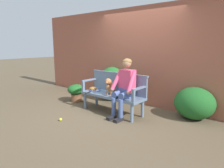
{
  "coord_description": "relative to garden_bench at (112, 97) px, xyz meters",
  "views": [
    {
      "loc": [
        3.12,
        -3.61,
        1.65
      ],
      "look_at": [
        0.0,
        0.0,
        0.71
      ],
      "focal_mm": 32.81,
      "sensor_mm": 36.0,
      "label": 1
    }
  ],
  "objects": [
    {
      "name": "ground_plane",
      "position": [
        0.0,
        0.0,
        -0.4
      ],
      "size": [
        40.0,
        40.0,
        0.0
      ],
      "primitive_type": "plane",
      "color": "brown"
    },
    {
      "name": "bench_armrest_left_end",
      "position": [
        -0.78,
        -0.09,
        0.26
      ],
      "size": [
        0.06,
        0.53,
        0.28
      ],
      "color": "slate",
      "rests_on": "garden_bench"
    },
    {
      "name": "baseball_glove",
      "position": [
        -0.65,
        -0.0,
        0.1
      ],
      "size": [
        0.26,
        0.23,
        0.09
      ],
      "primitive_type": "ellipsoid",
      "rotation": [
        0.0,
        0.0,
        0.33
      ],
      "color": "#9E6B2D",
      "rests_on": "garden_bench"
    },
    {
      "name": "bench_backrest",
      "position": [
        0.0,
        0.24,
        0.31
      ],
      "size": [
        1.68,
        0.06,
        0.5
      ],
      "color": "slate",
      "rests_on": "garden_bench"
    },
    {
      "name": "tennis_ball",
      "position": [
        -0.47,
        -1.16,
        -0.36
      ],
      "size": [
        0.07,
        0.07,
        0.07
      ],
      "primitive_type": "sphere",
      "color": "#CCDB33",
      "rests_on": "ground"
    },
    {
      "name": "bench_armrest_right_end",
      "position": [
        0.78,
        -0.09,
        0.26
      ],
      "size": [
        0.06,
        0.53,
        0.28
      ],
      "color": "slate",
      "rests_on": "garden_bench"
    },
    {
      "name": "potted_plant",
      "position": [
        -1.39,
        0.04,
        -0.09
      ],
      "size": [
        0.5,
        0.5,
        0.51
      ],
      "color": "brown",
      "rests_on": "ground"
    },
    {
      "name": "brick_garden_fence",
      "position": [
        0.0,
        1.23,
        0.91
      ],
      "size": [
        8.0,
        0.3,
        2.62
      ],
      "primitive_type": "cube",
      "color": "#9E5642",
      "rests_on": "ground"
    },
    {
      "name": "hedge_bush_mid_left",
      "position": [
        1.66,
        0.87,
        -0.04
      ],
      "size": [
        0.89,
        0.8,
        0.71
      ],
      "primitive_type": "ellipsoid",
      "color": "#1E5B23",
      "rests_on": "ground"
    },
    {
      "name": "hedge_bush_mid_right",
      "position": [
        -0.75,
        0.88,
        0.09
      ],
      "size": [
        0.86,
        0.74,
        0.98
      ],
      "primitive_type": "ellipsoid",
      "color": "#1E5B23",
      "rests_on": "ground"
    },
    {
      "name": "person_seated",
      "position": [
        0.4,
        -0.02,
        0.33
      ],
      "size": [
        0.56,
        0.67,
        1.33
      ],
      "color": "black",
      "rests_on": "ground"
    },
    {
      "name": "garden_bench",
      "position": [
        0.0,
        0.0,
        0.0
      ],
      "size": [
        1.64,
        0.53,
        0.46
      ],
      "color": "slate",
      "rests_on": "ground"
    },
    {
      "name": "tennis_racket",
      "position": [
        -0.58,
        -0.02,
        0.07
      ],
      "size": [
        0.35,
        0.58,
        0.03
      ],
      "color": "blue",
      "rests_on": "garden_bench"
    },
    {
      "name": "dog_on_bench",
      "position": [
        -0.04,
        -0.03,
        0.26
      ],
      "size": [
        0.26,
        0.4,
        0.4
      ],
      "color": "#AD7042",
      "rests_on": "garden_bench"
    }
  ]
}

